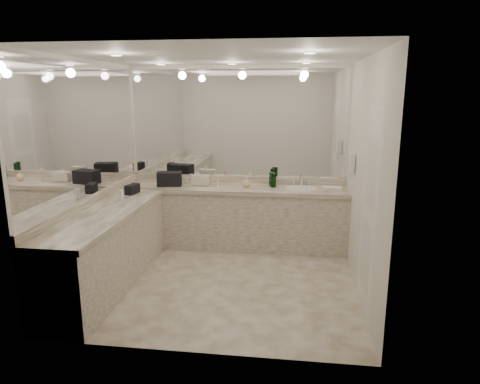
# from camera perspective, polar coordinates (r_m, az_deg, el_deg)

# --- Properties ---
(floor) EXTENTS (3.20, 3.20, 0.00)m
(floor) POSITION_cam_1_polar(r_m,az_deg,el_deg) (5.30, -2.47, -11.61)
(floor) COLOR beige
(floor) RESTS_ON ground
(ceiling) EXTENTS (3.20, 3.20, 0.00)m
(ceiling) POSITION_cam_1_polar(r_m,az_deg,el_deg) (4.83, -2.79, 17.64)
(ceiling) COLOR white
(ceiling) RESTS_ON floor
(wall_back) EXTENTS (3.20, 0.02, 2.60)m
(wall_back) POSITION_cam_1_polar(r_m,az_deg,el_deg) (6.37, -0.29, 4.83)
(wall_back) COLOR silver
(wall_back) RESTS_ON floor
(wall_left) EXTENTS (0.02, 3.00, 2.60)m
(wall_left) POSITION_cam_1_polar(r_m,az_deg,el_deg) (5.41, -19.57, 2.59)
(wall_left) COLOR silver
(wall_left) RESTS_ON floor
(wall_right) EXTENTS (0.02, 3.00, 2.60)m
(wall_right) POSITION_cam_1_polar(r_m,az_deg,el_deg) (4.89, 16.18, 1.78)
(wall_right) COLOR silver
(wall_right) RESTS_ON floor
(vanity_back_base) EXTENTS (3.20, 0.60, 0.84)m
(vanity_back_base) POSITION_cam_1_polar(r_m,az_deg,el_deg) (6.27, -0.65, -3.55)
(vanity_back_base) COLOR beige
(vanity_back_base) RESTS_ON floor
(vanity_back_top) EXTENTS (3.20, 0.64, 0.06)m
(vanity_back_top) POSITION_cam_1_polar(r_m,az_deg,el_deg) (6.14, -0.67, 0.44)
(vanity_back_top) COLOR beige
(vanity_back_top) RESTS_ON vanity_back_base
(vanity_left_base) EXTENTS (0.60, 2.40, 0.84)m
(vanity_left_base) POSITION_cam_1_polar(r_m,az_deg,el_deg) (5.25, -17.35, -7.54)
(vanity_left_base) COLOR beige
(vanity_left_base) RESTS_ON floor
(vanity_left_top) EXTENTS (0.64, 2.42, 0.06)m
(vanity_left_top) POSITION_cam_1_polar(r_m,az_deg,el_deg) (5.11, -17.59, -2.81)
(vanity_left_top) COLOR beige
(vanity_left_top) RESTS_ON vanity_left_base
(backsplash_back) EXTENTS (3.20, 0.04, 0.10)m
(backsplash_back) POSITION_cam_1_polar(r_m,az_deg,el_deg) (6.41, -0.31, 1.71)
(backsplash_back) COLOR beige
(backsplash_back) RESTS_ON vanity_back_top
(backsplash_left) EXTENTS (0.04, 3.00, 0.10)m
(backsplash_left) POSITION_cam_1_polar(r_m,az_deg,el_deg) (5.47, -19.10, -1.01)
(backsplash_left) COLOR beige
(backsplash_left) RESTS_ON vanity_left_top
(mirror_back) EXTENTS (3.12, 0.01, 1.55)m
(mirror_back) POSITION_cam_1_polar(r_m,az_deg,el_deg) (6.30, -0.31, 9.09)
(mirror_back) COLOR white
(mirror_back) RESTS_ON wall_back
(mirror_left) EXTENTS (0.01, 2.92, 1.55)m
(mirror_left) POSITION_cam_1_polar(r_m,az_deg,el_deg) (5.35, -19.84, 7.60)
(mirror_left) COLOR white
(mirror_left) RESTS_ON wall_left
(sink) EXTENTS (0.44, 0.44, 0.03)m
(sink) POSITION_cam_1_polar(r_m,az_deg,el_deg) (6.09, 8.22, 0.44)
(sink) COLOR white
(sink) RESTS_ON vanity_back_top
(faucet) EXTENTS (0.24, 0.16, 0.14)m
(faucet) POSITION_cam_1_polar(r_m,az_deg,el_deg) (6.28, 8.22, 1.52)
(faucet) COLOR silver
(faucet) RESTS_ON vanity_back_top
(wall_phone) EXTENTS (0.06, 0.10, 0.24)m
(wall_phone) POSITION_cam_1_polar(r_m,az_deg,el_deg) (5.56, 14.69, 3.71)
(wall_phone) COLOR white
(wall_phone) RESTS_ON wall_right
(door) EXTENTS (0.02, 0.82, 2.10)m
(door) POSITION_cam_1_polar(r_m,az_deg,el_deg) (4.47, 16.75, -2.62)
(door) COLOR white
(door) RESTS_ON wall_right
(black_toiletry_bag) EXTENTS (0.38, 0.28, 0.20)m
(black_toiletry_bag) POSITION_cam_1_polar(r_m,az_deg,el_deg) (6.28, -9.39, 1.74)
(black_toiletry_bag) COLOR black
(black_toiletry_bag) RESTS_ON vanity_back_top
(black_bag_spill) EXTENTS (0.14, 0.25, 0.13)m
(black_bag_spill) POSITION_cam_1_polar(r_m,az_deg,el_deg) (5.88, -14.16, 0.40)
(black_bag_spill) COLOR black
(black_bag_spill) RESTS_ON vanity_left_top
(cream_cosmetic_case) EXTENTS (0.24, 0.15, 0.14)m
(cream_cosmetic_case) POSITION_cam_1_polar(r_m,az_deg,el_deg) (6.26, -5.26, 1.55)
(cream_cosmetic_case) COLOR beige
(cream_cosmetic_case) RESTS_ON vanity_back_top
(hand_towel) EXTENTS (0.26, 0.18, 0.04)m
(hand_towel) POSITION_cam_1_polar(r_m,az_deg,el_deg) (6.07, 12.22, 0.49)
(hand_towel) COLOR white
(hand_towel) RESTS_ON vanity_back_top
(lotion_left) EXTENTS (0.05, 0.05, 0.12)m
(lotion_left) POSITION_cam_1_polar(r_m,az_deg,el_deg) (5.54, -15.59, -0.49)
(lotion_left) COLOR white
(lotion_left) RESTS_ON vanity_left_top
(soap_bottle_a) EXTENTS (0.08, 0.08, 0.18)m
(soap_bottle_a) POSITION_cam_1_polar(r_m,az_deg,el_deg) (6.27, -5.49, 1.78)
(soap_bottle_a) COLOR silver
(soap_bottle_a) RESTS_ON vanity_back_top
(soap_bottle_b) EXTENTS (0.09, 0.09, 0.19)m
(soap_bottle_b) POSITION_cam_1_polar(r_m,az_deg,el_deg) (6.25, -5.77, 1.76)
(soap_bottle_b) COLOR silver
(soap_bottle_b) RESTS_ON vanity_back_top
(soap_bottle_c) EXTENTS (0.14, 0.14, 0.15)m
(soap_bottle_c) POSITION_cam_1_polar(r_m,az_deg,el_deg) (6.12, 0.87, 1.38)
(soap_bottle_c) COLOR beige
(soap_bottle_c) RESTS_ON vanity_back_top
(green_bottle_0) EXTENTS (0.07, 0.07, 0.20)m
(green_bottle_0) POSITION_cam_1_polar(r_m,az_deg,el_deg) (6.22, 4.21, 1.77)
(green_bottle_0) COLOR #0A4518
(green_bottle_0) RESTS_ON vanity_back_top
(green_bottle_1) EXTENTS (0.07, 0.07, 0.20)m
(green_bottle_1) POSITION_cam_1_polar(r_m,az_deg,el_deg) (6.10, 4.50, 1.55)
(green_bottle_1) COLOR #0A4518
(green_bottle_1) RESTS_ON vanity_back_top
(green_bottle_2) EXTENTS (0.06, 0.06, 0.20)m
(green_bottle_2) POSITION_cam_1_polar(r_m,az_deg,el_deg) (6.13, 4.34, 1.64)
(green_bottle_2) COLOR #0A4518
(green_bottle_2) RESTS_ON vanity_back_top
(amenity_bottle_0) EXTENTS (0.04, 0.04, 0.15)m
(amenity_bottle_0) POSITION_cam_1_polar(r_m,az_deg,el_deg) (6.10, 4.52, 1.31)
(amenity_bottle_0) COLOR #F2D84C
(amenity_bottle_0) RESTS_ON vanity_back_top
(amenity_bottle_1) EXTENTS (0.05, 0.05, 0.08)m
(amenity_bottle_1) POSITION_cam_1_polar(r_m,az_deg,el_deg) (6.42, -7.08, 1.57)
(amenity_bottle_1) COLOR silver
(amenity_bottle_1) RESTS_ON vanity_back_top
(amenity_bottle_2) EXTENTS (0.04, 0.04, 0.07)m
(amenity_bottle_2) POSITION_cam_1_polar(r_m,az_deg,el_deg) (6.32, -5.45, 1.32)
(amenity_bottle_2) COLOR white
(amenity_bottle_2) RESTS_ON vanity_back_top
(amenity_bottle_3) EXTENTS (0.04, 0.04, 0.10)m
(amenity_bottle_3) POSITION_cam_1_polar(r_m,az_deg,el_deg) (6.13, -2.95, 1.15)
(amenity_bottle_3) COLOR #E0B28C
(amenity_bottle_3) RESTS_ON vanity_back_top
(amenity_bottle_4) EXTENTS (0.05, 0.05, 0.09)m
(amenity_bottle_4) POSITION_cam_1_polar(r_m,az_deg,el_deg) (6.29, -4.61, 1.38)
(amenity_bottle_4) COLOR white
(amenity_bottle_4) RESTS_ON vanity_back_top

